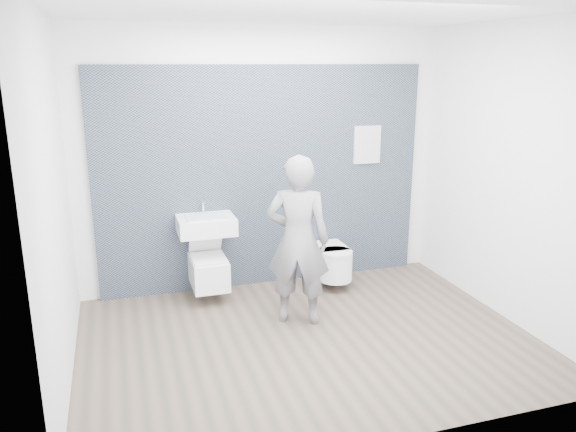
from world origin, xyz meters
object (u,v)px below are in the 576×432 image
object	(u,v)px
toilet_rounded	(332,262)
visitor	(298,241)
toilet_square	(209,270)
washbasin	(206,225)

from	to	relation	value
toilet_rounded	visitor	xyz separation A→B (m)	(-0.64, -0.73, 0.53)
toilet_rounded	toilet_square	bearing A→B (deg)	177.77
visitor	washbasin	bearing A→B (deg)	-24.73
toilet_rounded	visitor	world-z (taller)	visitor
washbasin	visitor	world-z (taller)	visitor
toilet_square	visitor	size ratio (longest dim) A/B	0.41
toilet_square	washbasin	bearing A→B (deg)	90.00
washbasin	visitor	xyz separation A→B (m)	(0.73, -0.82, 0.01)
toilet_square	toilet_rounded	size ratio (longest dim) A/B	1.06
toilet_square	visitor	distance (m)	1.17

